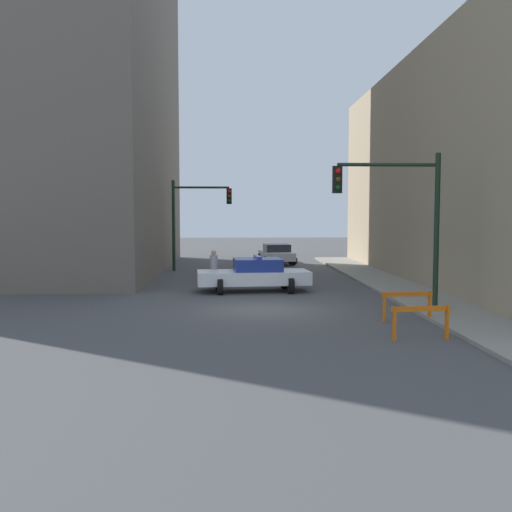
# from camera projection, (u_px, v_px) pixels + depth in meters

# --- Properties ---
(ground_plane) EXTENTS (120.00, 120.00, 0.00)m
(ground_plane) POSITION_uv_depth(u_px,v_px,m) (262.00, 309.00, 19.59)
(ground_plane) COLOR #4C4C4F
(sidewalk_right) EXTENTS (2.40, 44.00, 0.12)m
(sidewalk_right) POSITION_uv_depth(u_px,v_px,m) (439.00, 307.00, 19.83)
(sidewalk_right) COLOR gray
(sidewalk_right) RESTS_ON ground_plane
(building_corner_left) EXTENTS (14.00, 20.00, 23.80)m
(building_corner_left) POSITION_uv_depth(u_px,v_px,m) (38.00, 61.00, 32.18)
(building_corner_left) COLOR #6B6056
(building_corner_left) RESTS_ON ground_plane
(traffic_light_near) EXTENTS (3.64, 0.35, 5.20)m
(traffic_light_near) POSITION_uv_depth(u_px,v_px,m) (403.00, 206.00, 19.13)
(traffic_light_near) COLOR black
(traffic_light_near) RESTS_ON sidewalk_right
(traffic_light_far) EXTENTS (3.44, 0.35, 5.20)m
(traffic_light_far) POSITION_uv_depth(u_px,v_px,m) (193.00, 212.00, 32.74)
(traffic_light_far) COLOR black
(traffic_light_far) RESTS_ON ground_plane
(police_car) EXTENTS (4.83, 2.60, 1.52)m
(police_car) POSITION_uv_depth(u_px,v_px,m) (254.00, 274.00, 24.09)
(police_car) COLOR white
(police_car) RESTS_ON ground_plane
(parked_car_near) EXTENTS (2.54, 4.45, 1.31)m
(parked_car_near) POSITION_uv_depth(u_px,v_px,m) (276.00, 254.00, 37.51)
(parked_car_near) COLOR silver
(parked_car_near) RESTS_ON ground_plane
(pedestrian_crossing) EXTENTS (0.51, 0.51, 1.66)m
(pedestrian_crossing) POSITION_uv_depth(u_px,v_px,m) (214.00, 268.00, 25.47)
(pedestrian_crossing) COLOR black
(pedestrian_crossing) RESTS_ON ground_plane
(barrier_front) EXTENTS (1.60, 0.31, 0.90)m
(barrier_front) POSITION_uv_depth(u_px,v_px,m) (421.00, 317.00, 14.74)
(barrier_front) COLOR orange
(barrier_front) RESTS_ON ground_plane
(barrier_mid) EXTENTS (1.60, 0.27, 0.90)m
(barrier_mid) POSITION_uv_depth(u_px,v_px,m) (407.00, 301.00, 17.42)
(barrier_mid) COLOR orange
(barrier_mid) RESTS_ON ground_plane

